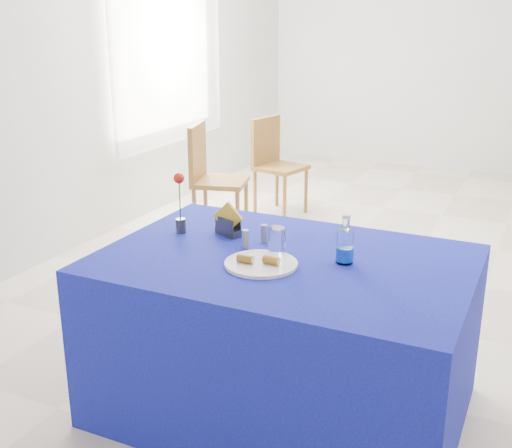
# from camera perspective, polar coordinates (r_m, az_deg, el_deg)

# --- Properties ---
(floor) EXTENTS (7.00, 7.00, 0.00)m
(floor) POSITION_cam_1_polar(r_m,az_deg,el_deg) (4.72, 13.04, -4.37)
(floor) COLOR beige
(floor) RESTS_ON ground
(room_shell) EXTENTS (7.00, 7.00, 7.00)m
(room_shell) POSITION_cam_1_polar(r_m,az_deg,el_deg) (4.37, 14.74, 17.31)
(room_shell) COLOR silver
(room_shell) RESTS_ON ground
(window_pane) EXTENTS (0.04, 1.50, 1.60)m
(window_pane) POSITION_cam_1_polar(r_m,az_deg,el_deg) (6.07, -8.21, 15.93)
(window_pane) COLOR white
(window_pane) RESTS_ON room_shell
(curtain) EXTENTS (0.04, 1.75, 1.85)m
(curtain) POSITION_cam_1_polar(r_m,az_deg,el_deg) (6.04, -7.63, 15.95)
(curtain) COLOR white
(curtain) RESTS_ON room_shell
(plate) EXTENTS (0.31, 0.31, 0.01)m
(plate) POSITION_cam_1_polar(r_m,az_deg,el_deg) (2.72, 0.45, -3.56)
(plate) COLOR white
(plate) RESTS_ON blue_table
(drinking_glass) EXTENTS (0.08, 0.08, 0.13)m
(drinking_glass) POSITION_cam_1_polar(r_m,az_deg,el_deg) (2.80, 1.87, -1.59)
(drinking_glass) COLOR white
(drinking_glass) RESTS_ON blue_table
(salt_shaker) EXTENTS (0.03, 0.03, 0.08)m
(salt_shaker) POSITION_cam_1_polar(r_m,az_deg,el_deg) (2.91, -0.95, -1.34)
(salt_shaker) COLOR slate
(salt_shaker) RESTS_ON blue_table
(pepper_shaker) EXTENTS (0.03, 0.03, 0.08)m
(pepper_shaker) POSITION_cam_1_polar(r_m,az_deg,el_deg) (2.98, 0.73, -0.85)
(pepper_shaker) COLOR slate
(pepper_shaker) RESTS_ON blue_table
(blue_table) EXTENTS (1.60, 1.10, 0.76)m
(blue_table) POSITION_cam_1_polar(r_m,az_deg,el_deg) (2.97, 2.48, -9.83)
(blue_table) COLOR #0F108C
(blue_table) RESTS_ON floor
(water_bottle) EXTENTS (0.08, 0.08, 0.21)m
(water_bottle) POSITION_cam_1_polar(r_m,az_deg,el_deg) (2.75, 7.92, -2.04)
(water_bottle) COLOR white
(water_bottle) RESTS_ON blue_table
(napkin_holder) EXTENTS (0.15, 0.10, 0.17)m
(napkin_holder) POSITION_cam_1_polar(r_m,az_deg,el_deg) (3.07, -2.49, -0.12)
(napkin_holder) COLOR #353539
(napkin_holder) RESTS_ON blue_table
(rose_vase) EXTENTS (0.05, 0.05, 0.30)m
(rose_vase) POSITION_cam_1_polar(r_m,az_deg,el_deg) (3.10, -6.78, 1.82)
(rose_vase) COLOR #27272D
(rose_vase) RESTS_ON blue_table
(chair_win_a) EXTENTS (0.51, 0.51, 0.93)m
(chair_win_a) POSITION_cam_1_polar(r_m,az_deg,el_deg) (5.27, -4.10, 4.61)
(chair_win_a) COLOR olive
(chair_win_a) RESTS_ON floor
(chair_win_b) EXTENTS (0.47, 0.47, 0.88)m
(chair_win_b) POSITION_cam_1_polar(r_m,az_deg,el_deg) (5.90, 1.60, 5.82)
(chair_win_b) COLOR olive
(chair_win_b) RESTS_ON floor
(banana_pieces) EXTENTS (0.18, 0.07, 0.04)m
(banana_pieces) POSITION_cam_1_polar(r_m,az_deg,el_deg) (2.69, 0.23, -3.18)
(banana_pieces) COLOR gold
(banana_pieces) RESTS_ON plate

